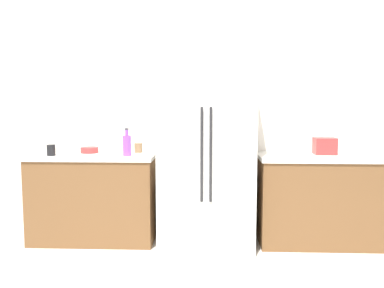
{
  "coord_description": "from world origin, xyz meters",
  "views": [
    {
      "loc": [
        0.2,
        -2.64,
        1.42
      ],
      "look_at": [
        0.07,
        0.43,
        1.1
      ],
      "focal_mm": 38.83,
      "sensor_mm": 36.0,
      "label": 1
    }
  ],
  "objects_px": {
    "bottle_a": "(127,145)",
    "bowl_a": "(90,150)",
    "toaster": "(325,146)",
    "rice_cooker": "(365,141)",
    "cup_b": "(51,150)",
    "cup_a": "(138,148)",
    "refrigerator": "(206,150)"
  },
  "relations": [
    {
      "from": "refrigerator",
      "to": "cup_a",
      "type": "distance_m",
      "value": 0.73
    },
    {
      "from": "bottle_a",
      "to": "cup_a",
      "type": "distance_m",
      "value": 0.26
    },
    {
      "from": "toaster",
      "to": "cup_b",
      "type": "relative_size",
      "value": 1.95
    },
    {
      "from": "bottle_a",
      "to": "cup_b",
      "type": "bearing_deg",
      "value": -178.21
    },
    {
      "from": "bottle_a",
      "to": "bowl_a",
      "type": "xyz_separation_m",
      "value": [
        -0.43,
        0.2,
        -0.08
      ]
    },
    {
      "from": "cup_b",
      "to": "bowl_a",
      "type": "xyz_separation_m",
      "value": [
        0.31,
        0.22,
        -0.02
      ]
    },
    {
      "from": "rice_cooker",
      "to": "cup_b",
      "type": "bearing_deg",
      "value": -176.62
    },
    {
      "from": "refrigerator",
      "to": "bowl_a",
      "type": "relative_size",
      "value": 10.43
    },
    {
      "from": "rice_cooker",
      "to": "refrigerator",
      "type": "bearing_deg",
      "value": -175.96
    },
    {
      "from": "toaster",
      "to": "bowl_a",
      "type": "bearing_deg",
      "value": 179.83
    },
    {
      "from": "cup_b",
      "to": "cup_a",
      "type": "bearing_deg",
      "value": 18.61
    },
    {
      "from": "refrigerator",
      "to": "toaster",
      "type": "xyz_separation_m",
      "value": [
        1.18,
        0.15,
        0.03
      ]
    },
    {
      "from": "cup_b",
      "to": "rice_cooker",
      "type": "bearing_deg",
      "value": 3.38
    },
    {
      "from": "toaster",
      "to": "cup_a",
      "type": "bearing_deg",
      "value": 178.32
    },
    {
      "from": "bowl_a",
      "to": "bottle_a",
      "type": "bearing_deg",
      "value": -25.15
    },
    {
      "from": "rice_cooker",
      "to": "bottle_a",
      "type": "xyz_separation_m",
      "value": [
        -2.33,
        -0.16,
        -0.04
      ]
    },
    {
      "from": "cup_a",
      "to": "bowl_a",
      "type": "bearing_deg",
      "value": -174.49
    },
    {
      "from": "toaster",
      "to": "bottle_a",
      "type": "xyz_separation_m",
      "value": [
        -1.95,
        -0.19,
        0.02
      ]
    },
    {
      "from": "refrigerator",
      "to": "cup_b",
      "type": "bearing_deg",
      "value": -177.3
    },
    {
      "from": "toaster",
      "to": "bottle_a",
      "type": "distance_m",
      "value": 1.96
    },
    {
      "from": "refrigerator",
      "to": "toaster",
      "type": "distance_m",
      "value": 1.19
    },
    {
      "from": "toaster",
      "to": "bottle_a",
      "type": "height_order",
      "value": "bottle_a"
    },
    {
      "from": "toaster",
      "to": "cup_a",
      "type": "height_order",
      "value": "toaster"
    },
    {
      "from": "rice_cooker",
      "to": "bowl_a",
      "type": "height_order",
      "value": "rice_cooker"
    },
    {
      "from": "refrigerator",
      "to": "rice_cooker",
      "type": "bearing_deg",
      "value": 4.04
    },
    {
      "from": "rice_cooker",
      "to": "bowl_a",
      "type": "xyz_separation_m",
      "value": [
        -2.75,
        0.04,
        -0.11
      ]
    },
    {
      "from": "bowl_a",
      "to": "rice_cooker",
      "type": "bearing_deg",
      "value": -0.9
    },
    {
      "from": "cup_a",
      "to": "refrigerator",
      "type": "bearing_deg",
      "value": -15.94
    },
    {
      "from": "refrigerator",
      "to": "bottle_a",
      "type": "distance_m",
      "value": 0.77
    },
    {
      "from": "toaster",
      "to": "cup_b",
      "type": "xyz_separation_m",
      "value": [
        -2.69,
        -0.22,
        -0.03
      ]
    },
    {
      "from": "refrigerator",
      "to": "cup_a",
      "type": "height_order",
      "value": "refrigerator"
    },
    {
      "from": "refrigerator",
      "to": "rice_cooker",
      "type": "distance_m",
      "value": 1.56
    }
  ]
}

